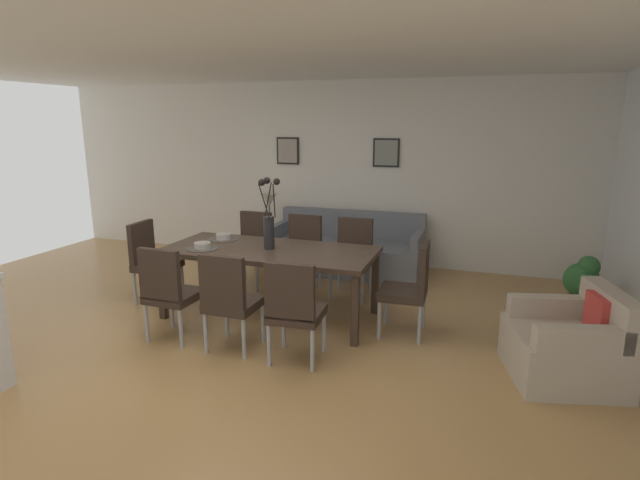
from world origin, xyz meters
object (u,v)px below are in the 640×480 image
at_px(dining_chair_mid_left, 294,307).
at_px(potted_plant, 582,282).
at_px(bowl_near_left, 202,245).
at_px(sofa, 346,251).
at_px(dining_chair_near_right, 253,245).
at_px(dining_chair_head_west, 151,258).
at_px(dining_chair_far_right, 302,249).
at_px(dining_chair_mid_right, 353,254).
at_px(dining_table, 270,255).
at_px(framed_picture_left, 288,151).
at_px(table_lamp, 269,203).
at_px(dining_chair_near_left, 169,289).
at_px(bowl_near_right, 224,236).
at_px(dining_chair_head_east, 411,285).
at_px(side_table, 270,246).
at_px(armchair, 570,345).
at_px(framed_picture_center, 386,153).
at_px(centerpiece_vase, 269,222).
at_px(dining_chair_far_left, 229,297).

relative_size(dining_chair_mid_left, potted_plant, 1.37).
height_order(bowl_near_left, sofa, bowl_near_left).
relative_size(dining_chair_near_right, dining_chair_head_west, 1.00).
relative_size(dining_chair_far_right, dining_chair_mid_right, 1.00).
bearing_deg(dining_table, sofa, 80.41).
height_order(dining_chair_head_west, framed_picture_left, framed_picture_left).
xyz_separation_m(dining_chair_head_west, framed_picture_left, (0.75, 2.34, 1.10)).
bearing_deg(table_lamp, dining_chair_mid_left, -62.11).
bearing_deg(table_lamp, dining_chair_mid_right, -32.49).
height_order(dining_chair_near_left, bowl_near_right, dining_chair_near_left).
bearing_deg(framed_picture_left, dining_chair_head_east, -46.88).
bearing_deg(dining_chair_head_east, potted_plant, 33.01).
height_order(dining_chair_near_right, dining_chair_far_right, same).
bearing_deg(dining_chair_head_west, framed_picture_left, 72.15).
bearing_deg(bowl_near_left, dining_chair_mid_left, -28.53).
bearing_deg(sofa, dining_chair_near_right, -135.09).
height_order(dining_chair_head_west, bowl_near_right, dining_chair_head_west).
xyz_separation_m(bowl_near_left, table_lamp, (-0.17, 2.07, 0.11)).
bearing_deg(dining_chair_far_right, sofa, 72.58).
distance_m(dining_chair_head_west, side_table, 1.97).
bearing_deg(dining_chair_mid_right, sofa, 109.45).
bearing_deg(table_lamp, dining_table, -65.79).
xyz_separation_m(dining_chair_mid_right, armchair, (2.17, -1.37, -0.23)).
relative_size(side_table, table_lamp, 1.02).
relative_size(dining_table, dining_chair_mid_left, 2.39).
height_order(dining_chair_near_left, bowl_near_left, dining_chair_near_left).
relative_size(dining_chair_mid_left, bowl_near_left, 5.41).
relative_size(dining_chair_far_right, armchair, 0.95).
height_order(dining_table, dining_chair_mid_right, dining_chair_mid_right).
bearing_deg(framed_picture_center, armchair, -53.52).
bearing_deg(centerpiece_vase, bowl_near_left, -161.40).
relative_size(table_lamp, potted_plant, 0.76).
distance_m(dining_chair_head_east, framed_picture_center, 2.72).
bearing_deg(dining_chair_near_left, framed_picture_center, 66.92).
bearing_deg(dining_chair_far_right, table_lamp, 132.17).
relative_size(centerpiece_vase, framed_picture_center, 1.86).
height_order(side_table, potted_plant, potted_plant).
xyz_separation_m(dining_chair_far_left, dining_chair_far_right, (0.01, 1.81, 0.00)).
height_order(dining_table, sofa, sofa).
xyz_separation_m(dining_chair_head_west, framed_picture_center, (2.23, 2.34, 1.10)).
height_order(dining_chair_far_left, side_table, dining_chair_far_left).
xyz_separation_m(dining_chair_mid_left, dining_chair_mid_right, (0.02, 1.83, 0.00)).
xyz_separation_m(framed_picture_left, framed_picture_center, (1.48, -0.00, 0.00)).
distance_m(dining_chair_near_left, bowl_near_left, 0.71).
bearing_deg(dining_chair_mid_right, framed_picture_left, 133.87).
bearing_deg(sofa, dining_chair_mid_left, -83.44).
bearing_deg(dining_chair_far_right, dining_chair_near_left, -110.05).
distance_m(table_lamp, potted_plant, 4.07).
relative_size(dining_chair_near_left, framed_picture_center, 2.33).
distance_m(dining_table, dining_chair_mid_right, 1.13).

